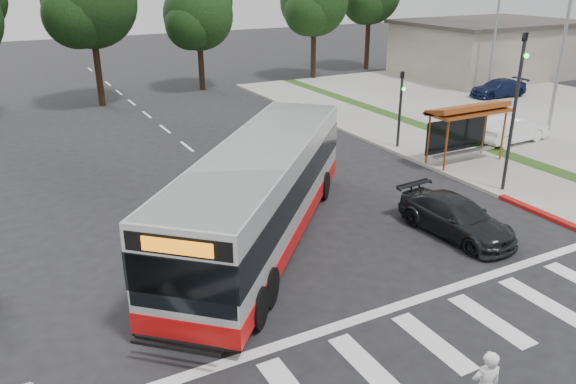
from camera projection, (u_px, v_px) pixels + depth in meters
ground at (327, 258)px, 18.18m from camera, size 140.00×140.00×0.00m
sidewalk_east at (424, 146)px, 29.54m from camera, size 4.00×40.00×0.12m
curb_east at (394, 151)px, 28.66m from camera, size 0.30×40.00×0.15m
curb_east_red at (566, 224)px, 20.47m from camera, size 0.32×6.00×0.15m
parking_lot at (546, 113)px, 36.46m from camera, size 18.00×36.00×0.10m
commercial_building at (488, 50)px, 48.57m from camera, size 14.00×10.00×4.40m
building_roof_cap at (491, 22)px, 47.70m from camera, size 14.60×10.60×0.30m
crosswalk_ladder at (433, 342)px, 14.08m from camera, size 18.00×2.60×0.01m
bus_shelter at (467, 116)px, 26.24m from camera, size 4.20×1.60×2.86m
traffic_signal_ne_tall at (516, 101)px, 22.19m from camera, size 0.18×0.37×6.50m
traffic_signal_ne_short at (401, 102)px, 28.44m from camera, size 0.18×0.37×4.00m
lot_light_front at (566, 28)px, 28.83m from camera, size 1.90×0.35×9.01m
lot_light_mid at (498, 12)px, 39.65m from camera, size 1.90×0.35×9.01m
tree_ne_a at (315, 0)px, 45.87m from camera, size 6.16×5.74×9.30m
tree_north_b at (199, 14)px, 41.74m from camera, size 5.72×5.33×8.43m
transit_bus at (262, 194)px, 18.87m from camera, size 10.86×11.51×3.36m
dark_sedan at (456, 217)px, 19.59m from camera, size 2.16×4.66×1.32m
parked_car_1 at (512, 129)px, 29.85m from camera, size 4.30×1.64×1.40m
parked_car_3 at (498, 88)px, 40.64m from camera, size 4.46×2.16×1.25m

